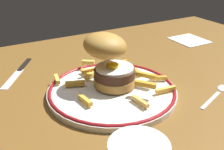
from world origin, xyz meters
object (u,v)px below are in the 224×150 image
at_px(burger, 110,59).
at_px(knife, 20,70).
at_px(spoon, 221,89).
at_px(napkin, 190,40).
at_px(dinner_plate, 112,90).

relative_size(burger, knife, 0.83).
distance_m(burger, spoon, 0.26).
bearing_deg(burger, napkin, 22.57).
bearing_deg(napkin, knife, 176.47).
bearing_deg(dinner_plate, napkin, 24.77).
bearing_deg(burger, knife, 127.61).
xyz_separation_m(dinner_plate, burger, (0.01, 0.02, 0.07)).
distance_m(dinner_plate, burger, 0.07).
bearing_deg(napkin, spoon, -122.73).
bearing_deg(dinner_plate, knife, 123.75).
xyz_separation_m(burger, knife, (-0.16, 0.20, -0.07)).
xyz_separation_m(spoon, napkin, (0.19, 0.30, -0.00)).
bearing_deg(dinner_plate, spoon, -26.23).
bearing_deg(dinner_plate, burger, 73.42).
bearing_deg(spoon, dinner_plate, 153.77).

